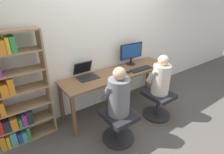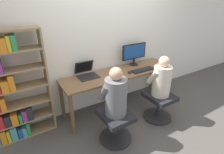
% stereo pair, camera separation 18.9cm
% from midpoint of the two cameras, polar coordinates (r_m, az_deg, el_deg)
% --- Properties ---
extents(ground_plane, '(14.00, 14.00, 0.00)m').
position_cam_midpoint_polar(ground_plane, '(3.28, 3.60, -11.73)').
color(ground_plane, '#4C4742').
extents(wall_back, '(10.00, 0.05, 2.60)m').
position_cam_midpoint_polar(wall_back, '(3.22, -3.14, 13.12)').
color(wall_back, white).
rests_on(wall_back, ground_plane).
extents(desk, '(2.13, 0.57, 0.73)m').
position_cam_midpoint_polar(desk, '(3.14, 0.62, 0.44)').
color(desk, brown).
rests_on(desk, ground_plane).
extents(desktop_monitor, '(0.54, 0.18, 0.42)m').
position_cam_midpoint_polar(desktop_monitor, '(3.42, 4.77, 7.88)').
color(desktop_monitor, black).
rests_on(desktop_monitor, desk).
extents(laptop, '(0.33, 0.34, 0.24)m').
position_cam_midpoint_polar(laptop, '(2.94, -10.27, 0.91)').
color(laptop, '#2D2D30').
rests_on(laptop, desk).
extents(keyboard, '(0.46, 0.15, 0.03)m').
position_cam_midpoint_polar(keyboard, '(3.24, 7.80, 2.60)').
color(keyboard, '#232326').
rests_on(keyboard, desk).
extents(computer_mouse_by_keyboard, '(0.06, 0.10, 0.03)m').
position_cam_midpoint_polar(computer_mouse_by_keyboard, '(3.07, 3.63, 1.64)').
color(computer_mouse_by_keyboard, black).
rests_on(computer_mouse_by_keyboard, desk).
extents(office_chair_left, '(0.48, 0.48, 0.46)m').
position_cam_midpoint_polar(office_chair_left, '(3.15, 13.09, -8.12)').
color(office_chair_left, '#262628').
rests_on(office_chair_left, ground_plane).
extents(office_chair_right, '(0.48, 0.48, 0.46)m').
position_cam_midpoint_polar(office_chair_right, '(2.61, -0.05, -15.11)').
color(office_chair_right, '#262628').
rests_on(office_chair_right, ground_plane).
extents(person_at_monitor, '(0.36, 0.33, 0.67)m').
position_cam_midpoint_polar(person_at_monitor, '(2.93, 13.90, -0.11)').
color(person_at_monitor, beige).
rests_on(person_at_monitor, office_chair_left).
extents(person_at_laptop, '(0.36, 0.33, 0.69)m').
position_cam_midpoint_polar(person_at_laptop, '(2.33, -0.13, -5.74)').
color(person_at_laptop, slate).
rests_on(person_at_laptop, office_chair_right).
extents(bookshelf, '(0.91, 0.26, 1.60)m').
position_cam_midpoint_polar(bookshelf, '(2.70, -33.52, -5.34)').
color(bookshelf, '#997A56').
rests_on(bookshelf, ground_plane).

